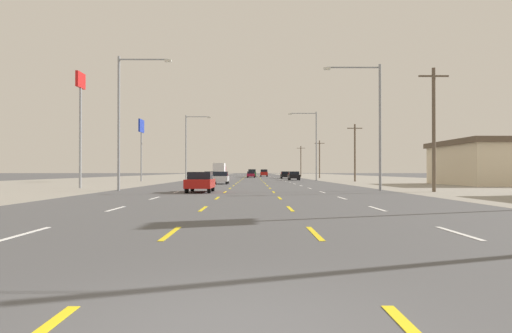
% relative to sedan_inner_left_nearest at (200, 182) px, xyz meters
% --- Properties ---
extents(ground_plane, '(572.00, 572.00, 0.00)m').
position_rel_sedan_inner_left_nearest_xyz_m(ground_plane, '(3.53, 36.43, -0.76)').
color(ground_plane, '#4C4C4F').
extents(lot_apron_left, '(28.00, 440.00, 0.01)m').
position_rel_sedan_inner_left_nearest_xyz_m(lot_apron_left, '(-21.22, 36.43, -0.75)').
color(lot_apron_left, gray).
rests_on(lot_apron_left, ground).
extents(lot_apron_right, '(28.00, 440.00, 0.01)m').
position_rel_sedan_inner_left_nearest_xyz_m(lot_apron_right, '(28.28, 36.43, -0.75)').
color(lot_apron_right, gray).
rests_on(lot_apron_right, ground).
extents(lane_markings, '(10.64, 227.60, 0.01)m').
position_rel_sedan_inner_left_nearest_xyz_m(lane_markings, '(3.53, 74.93, -0.75)').
color(lane_markings, white).
rests_on(lane_markings, ground).
extents(sedan_inner_left_nearest, '(1.80, 4.50, 1.46)m').
position_rel_sedan_inner_left_nearest_xyz_m(sedan_inner_left_nearest, '(0.00, 0.00, 0.00)').
color(sedan_inner_left_nearest, red).
rests_on(sedan_inner_left_nearest, ground).
extents(sedan_inner_left_near, '(1.80, 4.50, 1.46)m').
position_rel_sedan_inner_left_nearest_xyz_m(sedan_inner_left_near, '(-0.01, 21.83, 0.00)').
color(sedan_inner_left_near, silver).
rests_on(sedan_inner_left_near, ground).
extents(sedan_far_right_mid, '(1.80, 4.50, 1.46)m').
position_rel_sedan_inner_left_nearest_xyz_m(sedan_far_right_mid, '(10.66, 45.21, 0.00)').
color(sedan_far_right_mid, black).
rests_on(sedan_far_right_mid, ground).
extents(sedan_far_left_midfar, '(1.80, 4.50, 1.46)m').
position_rel_sedan_inner_left_nearest_xyz_m(sedan_far_left_midfar, '(-3.56, 46.71, 0.00)').
color(sedan_far_left_midfar, navy).
rests_on(sedan_far_left_midfar, ground).
extents(sedan_far_right_far, '(1.80, 4.50, 1.46)m').
position_rel_sedan_inner_left_nearest_xyz_m(sedan_far_right_far, '(10.31, 61.13, 0.00)').
color(sedan_far_right_far, black).
rests_on(sedan_far_right_far, ground).
extents(box_truck_far_left_farther, '(2.40, 7.20, 3.23)m').
position_rel_sedan_inner_left_nearest_xyz_m(box_truck_far_left_farther, '(-3.47, 69.22, 1.08)').
color(box_truck_far_left_farther, maroon).
rests_on(box_truck_far_left_farther, ground).
extents(sedan_center_turn_farthest, '(1.80, 4.50, 1.46)m').
position_rel_sedan_inner_left_nearest_xyz_m(sedan_center_turn_farthest, '(3.34, 73.84, 0.00)').
color(sedan_center_turn_farthest, maroon).
rests_on(sedan_center_turn_farthest, ground).
extents(suv_center_turn_distant_a, '(1.98, 4.90, 1.98)m').
position_rel_sedan_inner_left_nearest_xyz_m(suv_center_turn_distant_a, '(3.59, 85.52, 0.27)').
color(suv_center_turn_distant_a, '#235B2D').
rests_on(suv_center_turn_distant_a, ground).
extents(suv_inner_right_distant_b, '(1.98, 4.90, 1.98)m').
position_rel_sedan_inner_left_nearest_xyz_m(suv_inner_right_distant_b, '(6.84, 95.50, 0.27)').
color(suv_inner_right_distant_b, red).
rests_on(suv_inner_right_distant_b, ground).
extents(storefront_right_row_1, '(10.90, 13.89, 4.93)m').
position_rel_sedan_inner_left_nearest_xyz_m(storefront_right_row_1, '(30.67, 18.29, 1.74)').
color(storefront_right_row_1, beige).
rests_on(storefront_right_row_1, ground).
extents(pole_sign_left_row_1, '(0.24, 1.87, 10.24)m').
position_rel_sedan_inner_left_nearest_xyz_m(pole_sign_left_row_1, '(-11.47, 7.79, 6.70)').
color(pole_sign_left_row_1, gray).
rests_on(pole_sign_left_row_1, ground).
extents(pole_sign_left_row_2, '(0.24, 2.75, 9.25)m').
position_rel_sedan_inner_left_nearest_xyz_m(pole_sign_left_row_2, '(-12.92, 36.81, 6.52)').
color(pole_sign_left_row_2, gray).
rests_on(pole_sign_left_row_2, ground).
extents(streetlight_left_row_0, '(4.18, 0.26, 10.44)m').
position_rel_sedan_inner_left_nearest_xyz_m(streetlight_left_row_0, '(-6.22, 2.62, 5.25)').
color(streetlight_left_row_0, gray).
rests_on(streetlight_left_row_0, ground).
extents(streetlight_right_row_0, '(4.49, 0.26, 9.84)m').
position_rel_sedan_inner_left_nearest_xyz_m(streetlight_right_row_0, '(13.21, 2.62, 4.98)').
color(streetlight_right_row_0, gray).
rests_on(streetlight_right_row_0, ground).
extents(streetlight_left_row_1, '(3.98, 0.26, 10.23)m').
position_rel_sedan_inner_left_nearest_xyz_m(streetlight_left_row_1, '(-6.25, 39.51, 5.12)').
color(streetlight_left_row_1, gray).
rests_on(streetlight_left_row_1, ground).
extents(streetlight_right_row_1, '(4.43, 0.26, 10.78)m').
position_rel_sedan_inner_left_nearest_xyz_m(streetlight_right_row_1, '(13.25, 39.51, 5.46)').
color(streetlight_right_row_1, gray).
rests_on(streetlight_right_row_1, ground).
extents(utility_pole_right_row_0, '(2.20, 0.26, 9.06)m').
position_rel_sedan_inner_left_nearest_xyz_m(utility_pole_right_row_0, '(16.99, 0.33, 3.97)').
color(utility_pole_right_row_0, brown).
rests_on(utility_pole_right_row_0, ground).
extents(utility_pole_right_row_1, '(2.20, 0.26, 8.38)m').
position_rel_sedan_inner_left_nearest_xyz_m(utility_pole_right_row_1, '(18.69, 34.85, 3.62)').
color(utility_pole_right_row_1, brown).
rests_on(utility_pole_right_row_1, ground).
extents(utility_pole_right_row_2, '(2.20, 0.26, 8.14)m').
position_rel_sedan_inner_left_nearest_xyz_m(utility_pole_right_row_2, '(18.23, 68.11, 3.50)').
color(utility_pole_right_row_2, brown).
rests_on(utility_pole_right_row_2, ground).
extents(utility_pole_right_row_3, '(2.20, 0.26, 8.36)m').
position_rel_sedan_inner_left_nearest_xyz_m(utility_pole_right_row_3, '(16.85, 94.31, 3.61)').
color(utility_pole_right_row_3, brown).
rests_on(utility_pole_right_row_3, ground).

